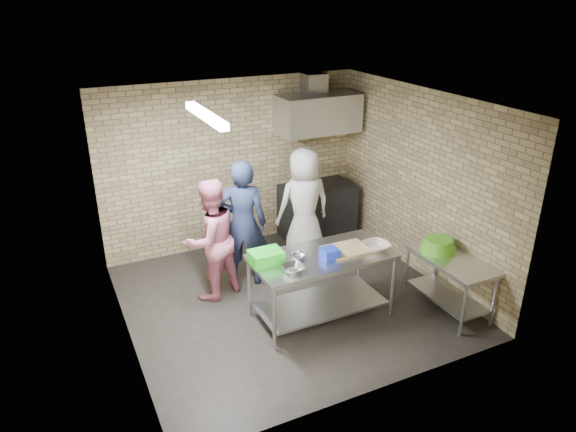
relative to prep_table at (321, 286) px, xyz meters
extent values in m
plane|color=black|center=(-0.22, 0.52, -0.44)|extent=(4.20, 4.20, 0.00)
plane|color=black|center=(-0.22, 0.52, 2.26)|extent=(4.20, 4.20, 0.00)
cube|color=tan|center=(-0.22, 2.52, 0.91)|extent=(4.20, 0.06, 2.70)
cube|color=tan|center=(-0.22, -1.48, 0.91)|extent=(4.20, 0.06, 2.70)
cube|color=tan|center=(-2.32, 0.52, 0.91)|extent=(0.06, 4.00, 2.70)
cube|color=tan|center=(1.88, 0.52, 0.91)|extent=(0.06, 4.00, 2.70)
cube|color=#B0B2B7|center=(0.00, 0.00, 0.00)|extent=(1.76, 0.88, 0.88)
cube|color=silver|center=(1.58, -0.58, -0.06)|extent=(0.60, 1.20, 0.75)
cube|color=black|center=(1.13, 2.17, 0.01)|extent=(1.20, 0.70, 0.90)
cube|color=silver|center=(1.13, 2.22, 1.66)|extent=(1.30, 0.60, 0.60)
cube|color=#A5A8AD|center=(1.13, 2.37, 2.11)|extent=(0.35, 0.30, 0.30)
cube|color=#3F2B19|center=(1.43, 2.41, 1.48)|extent=(0.80, 0.20, 0.04)
cube|color=white|center=(-1.22, 0.52, 2.20)|extent=(0.10, 1.25, 0.08)
cube|color=green|center=(-0.70, 0.12, 0.52)|extent=(0.39, 0.29, 0.16)
cube|color=#1830B7|center=(0.05, -0.10, 0.50)|extent=(0.20, 0.20, 0.13)
cube|color=tan|center=(0.35, -0.02, 0.45)|extent=(0.54, 0.41, 0.03)
imported|color=silver|center=(-0.50, -0.20, 0.47)|extent=(0.28, 0.28, 0.07)
imported|color=#B1B4B8|center=(-0.30, 0.05, 0.47)|extent=(0.21, 0.21, 0.07)
imported|color=beige|center=(0.70, -0.15, 0.48)|extent=(0.35, 0.35, 0.08)
cylinder|color=#B22619|center=(1.18, 2.41, 1.59)|extent=(0.07, 0.07, 0.18)
cylinder|color=green|center=(1.58, 2.41, 1.58)|extent=(0.06, 0.06, 0.15)
imported|color=black|center=(-0.57, 1.24, 0.48)|extent=(0.80, 0.68, 1.84)
imported|color=#CF6D8B|center=(-1.09, 1.10, 0.40)|extent=(0.98, 0.87, 1.69)
imported|color=white|center=(0.58, 1.60, 0.44)|extent=(0.88, 0.60, 1.76)
camera|label=1|loc=(-2.90, -5.05, 3.48)|focal=32.90mm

